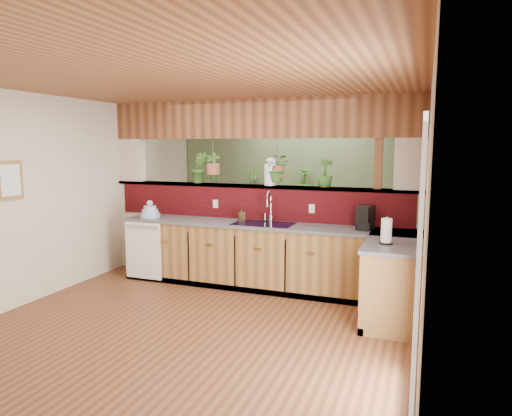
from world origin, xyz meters
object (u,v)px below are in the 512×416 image
at_px(glass_jar, 270,172).
at_px(soap_dispenser, 242,214).
at_px(dish_stack, 150,212).
at_px(paper_towel, 386,232).
at_px(faucet, 270,205).
at_px(coffee_maker, 365,219).
at_px(shelving_console, 275,223).

bearing_deg(glass_jar, soap_dispenser, -137.82).
xyz_separation_m(dish_stack, glass_jar, (1.72, 0.45, 0.61)).
bearing_deg(paper_towel, soap_dispenser, 157.71).
bearing_deg(soap_dispenser, faucet, 10.99).
xyz_separation_m(faucet, coffee_maker, (1.32, -0.12, -0.10)).
distance_m(soap_dispenser, shelving_console, 2.26).
relative_size(faucet, dish_stack, 1.53).
bearing_deg(shelving_console, soap_dispenser, -97.24).
distance_m(coffee_maker, shelving_console, 3.00).
distance_m(coffee_maker, glass_jar, 1.52).
relative_size(coffee_maker, paper_towel, 1.03).
bearing_deg(soap_dispenser, dish_stack, -173.61).
bearing_deg(faucet, soap_dispenser, -169.01).
xyz_separation_m(paper_towel, glass_jar, (-1.70, 1.12, 0.55)).
height_order(faucet, coffee_maker, faucet).
bearing_deg(soap_dispenser, glass_jar, 42.18).
relative_size(soap_dispenser, shelving_console, 0.12).
distance_m(soap_dispenser, glass_jar, 0.73).
relative_size(faucet, shelving_console, 0.27).
bearing_deg(faucet, dish_stack, -172.61).
bearing_deg(dish_stack, coffee_maker, 2.05).
bearing_deg(shelving_console, coffee_maker, -62.35).
bearing_deg(glass_jar, paper_towel, -33.41).
height_order(dish_stack, coffee_maker, coffee_maker).
bearing_deg(dish_stack, paper_towel, -11.12).
height_order(dish_stack, soap_dispenser, dish_stack).
distance_m(dish_stack, shelving_console, 2.67).
bearing_deg(coffee_maker, shelving_console, 143.94).
height_order(soap_dispenser, glass_jar, glass_jar).
xyz_separation_m(soap_dispenser, shelving_console, (-0.22, 2.19, -0.50)).
distance_m(faucet, soap_dispenser, 0.42).
bearing_deg(glass_jar, shelving_console, 105.97).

